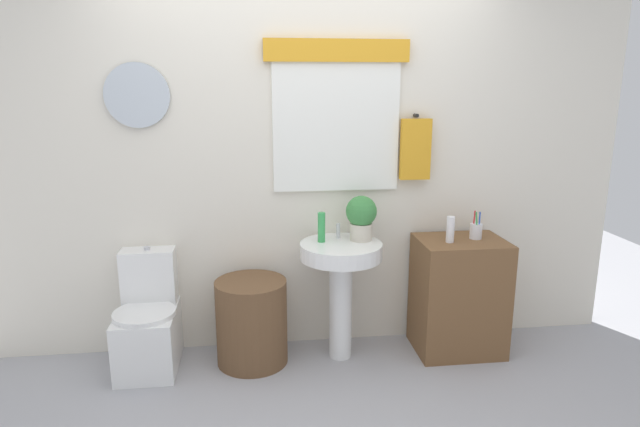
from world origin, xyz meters
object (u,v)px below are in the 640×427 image
object	(u,v)px
potted_plant	(361,216)
laundry_hamper	(252,322)
toothbrush_cup	(476,231)
lotion_bottle	(450,229)
pedestal_sink	(341,271)
soap_bottle	(321,227)
wooden_cabinet	(459,295)
toilet	(149,324)

from	to	relation	value
potted_plant	laundry_hamper	bearing A→B (deg)	-175.24
laundry_hamper	toothbrush_cup	world-z (taller)	toothbrush_cup
lotion_bottle	potted_plant	bearing A→B (deg)	169.96
potted_plant	toothbrush_cup	distance (m)	0.77
pedestal_sink	soap_bottle	distance (m)	0.31
laundry_hamper	pedestal_sink	world-z (taller)	pedestal_sink
wooden_cabinet	potted_plant	bearing A→B (deg)	174.84
laundry_hamper	lotion_bottle	world-z (taller)	lotion_bottle
wooden_cabinet	soap_bottle	size ratio (longest dim) A/B	4.03
potted_plant	pedestal_sink	bearing A→B (deg)	-156.80
toothbrush_cup	soap_bottle	bearing A→B (deg)	178.31
pedestal_sink	laundry_hamper	bearing A→B (deg)	-180.00
toilet	potted_plant	size ratio (longest dim) A/B	2.59
toilet	toothbrush_cup	world-z (taller)	toothbrush_cup
lotion_bottle	toilet	bearing A→B (deg)	177.75
laundry_hamper	potted_plant	distance (m)	0.99
potted_plant	lotion_bottle	size ratio (longest dim) A/B	1.72
toilet	laundry_hamper	world-z (taller)	toilet
laundry_hamper	potted_plant	world-z (taller)	potted_plant
pedestal_sink	soap_bottle	size ratio (longest dim) A/B	4.06
potted_plant	toilet	bearing A→B (deg)	-179.01
wooden_cabinet	toothbrush_cup	bearing A→B (deg)	11.19
pedestal_sink	potted_plant	size ratio (longest dim) A/B	2.69
wooden_cabinet	laundry_hamper	bearing A→B (deg)	180.00
soap_bottle	toothbrush_cup	world-z (taller)	soap_bottle
pedestal_sink	lotion_bottle	distance (m)	0.76
toothbrush_cup	lotion_bottle	bearing A→B (deg)	-163.32
wooden_cabinet	potted_plant	distance (m)	0.87
laundry_hamper	wooden_cabinet	world-z (taller)	wooden_cabinet
soap_bottle	lotion_bottle	size ratio (longest dim) A/B	1.14
soap_bottle	toothbrush_cup	size ratio (longest dim) A/B	1.04
toilet	pedestal_sink	distance (m)	1.27
laundry_hamper	toothbrush_cup	xyz separation A→B (m)	(1.49, 0.02, 0.55)
potted_plant	toothbrush_cup	bearing A→B (deg)	-3.02
soap_bottle	potted_plant	xyz separation A→B (m)	(0.26, 0.01, 0.07)
toilet	potted_plant	bearing A→B (deg)	0.99
toilet	laundry_hamper	bearing A→B (deg)	-3.18
lotion_bottle	toothbrush_cup	xyz separation A→B (m)	(0.20, 0.06, -0.03)
pedestal_sink	wooden_cabinet	size ratio (longest dim) A/B	1.01
soap_bottle	lotion_bottle	xyz separation A→B (m)	(0.82, -0.09, -0.02)
laundry_hamper	lotion_bottle	size ratio (longest dim) A/B	3.27
pedestal_sink	lotion_bottle	xyz separation A→B (m)	(0.70, -0.04, 0.27)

